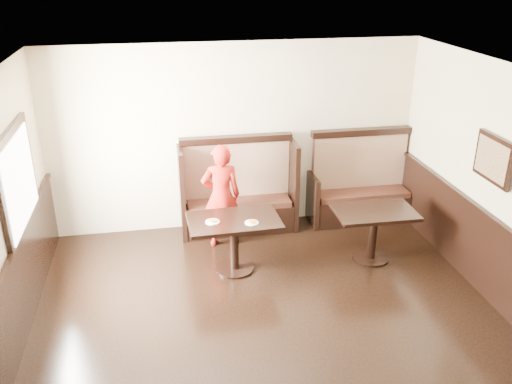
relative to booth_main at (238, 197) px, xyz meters
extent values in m
plane|color=black|center=(0.00, -3.30, -0.53)|extent=(7.00, 7.00, 0.00)
plane|color=beige|center=(0.00, 0.20, 0.87)|extent=(5.50, 0.00, 5.50)
plane|color=white|center=(0.00, -3.30, 2.27)|extent=(7.00, 7.00, 0.00)
cube|color=black|center=(-2.71, -1.40, 1.02)|extent=(0.05, 1.50, 1.20)
cube|color=white|center=(-2.69, -1.40, 1.02)|extent=(0.01, 1.30, 1.00)
cube|color=black|center=(2.71, -2.10, 1.17)|extent=(0.04, 0.70, 0.55)
cube|color=olive|center=(2.69, -2.10, 1.17)|extent=(0.01, 0.60, 0.45)
cube|color=black|center=(0.00, -0.08, -0.32)|extent=(1.60, 0.50, 0.42)
cube|color=#371B11|center=(0.00, -0.08, -0.07)|extent=(1.54, 0.46, 0.09)
cube|color=#4B0F1B|center=(0.00, 0.13, 0.37)|extent=(1.60, 0.12, 0.92)
cube|color=black|center=(0.00, 0.13, 0.87)|extent=(1.68, 0.16, 0.10)
cube|color=black|center=(-0.84, 0.02, 0.15)|extent=(0.07, 0.72, 1.36)
cube|color=black|center=(0.84, 0.02, 0.15)|extent=(0.07, 0.72, 1.36)
cube|color=black|center=(1.95, -0.08, -0.32)|extent=(1.50, 0.50, 0.42)
cube|color=#371B11|center=(1.95, -0.08, -0.07)|extent=(1.44, 0.46, 0.09)
cube|color=#4B0F1B|center=(1.95, 0.13, 0.37)|extent=(1.50, 0.12, 0.92)
cube|color=black|center=(1.95, 0.13, 0.87)|extent=(1.58, 0.16, 0.10)
cube|color=black|center=(1.16, 0.02, -0.13)|extent=(0.07, 0.72, 0.80)
cube|color=black|center=(2.74, 0.02, -0.13)|extent=(0.07, 0.72, 0.80)
cube|color=black|center=(-0.24, -1.20, 0.20)|extent=(1.20, 0.77, 0.05)
cylinder|color=black|center=(-0.24, -1.20, -0.17)|extent=(0.12, 0.12, 0.69)
cylinder|color=black|center=(-0.24, -1.20, -0.51)|extent=(0.51, 0.51, 0.03)
cube|color=black|center=(1.67, -1.26, 0.19)|extent=(1.08, 0.72, 0.05)
cylinder|color=black|center=(1.67, -1.26, -0.18)|extent=(0.12, 0.12, 0.68)
cylinder|color=black|center=(1.67, -1.26, -0.51)|extent=(0.51, 0.51, 0.03)
imported|color=#A91912|center=(-0.31, -0.47, 0.24)|extent=(0.56, 0.37, 1.53)
cylinder|color=white|center=(-0.52, -1.24, 0.23)|extent=(0.19, 0.19, 0.01)
cylinder|color=tan|center=(-0.52, -1.24, 0.25)|extent=(0.11, 0.11, 0.02)
cylinder|color=#EABA54|center=(-0.52, -1.24, 0.26)|extent=(0.10, 0.10, 0.01)
cylinder|color=white|center=(-0.03, -1.35, 0.23)|extent=(0.18, 0.18, 0.01)
cylinder|color=tan|center=(-0.03, -1.35, 0.25)|extent=(0.11, 0.11, 0.01)
cylinder|color=#EABA54|center=(-0.03, -1.35, 0.26)|extent=(0.09, 0.09, 0.01)
camera|label=1|loc=(-1.10, -7.43, 3.33)|focal=38.00mm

